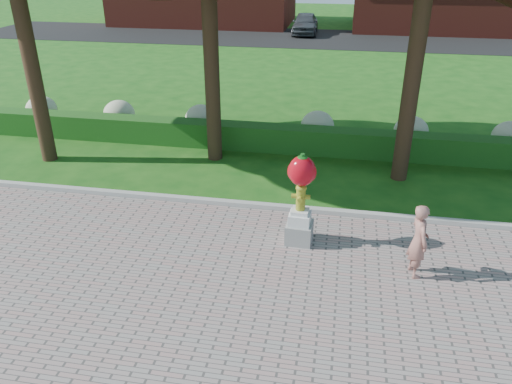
% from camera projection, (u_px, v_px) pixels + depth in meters
% --- Properties ---
extents(ground, '(100.00, 100.00, 0.00)m').
position_uv_depth(ground, '(237.00, 280.00, 9.90)').
color(ground, '#164F13').
rests_on(ground, ground).
extents(curb, '(40.00, 0.18, 0.15)m').
position_uv_depth(curb, '(263.00, 206.00, 12.50)').
color(curb, '#ADADA5').
rests_on(curb, ground).
extents(lawn_hedge, '(24.00, 0.70, 0.80)m').
position_uv_depth(lawn_hedge, '(284.00, 139.00, 15.87)').
color(lawn_hedge, '#184C15').
rests_on(lawn_hedge, ground).
extents(hydrangea_row, '(20.10, 1.10, 0.99)m').
position_uv_depth(hydrangea_row, '(305.00, 125.00, 16.60)').
color(hydrangea_row, '#B1B187').
rests_on(hydrangea_row, ground).
extents(street, '(50.00, 8.00, 0.02)m').
position_uv_depth(street, '(323.00, 39.00, 34.51)').
color(street, black).
rests_on(street, ground).
extents(hydrant_sculpture, '(0.61, 0.60, 2.10)m').
position_uv_depth(hydrant_sculpture, '(301.00, 197.00, 10.62)').
color(hydrant_sculpture, gray).
rests_on(hydrant_sculpture, walkway).
extents(woman, '(0.50, 0.64, 1.55)m').
position_uv_depth(woman, '(419.00, 241.00, 9.69)').
color(woman, '#A3685D').
rests_on(woman, walkway).
extents(parked_car, '(1.87, 4.38, 1.48)m').
position_uv_depth(parked_car, '(305.00, 23.00, 35.88)').
color(parked_car, '#43474B').
rests_on(parked_car, street).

